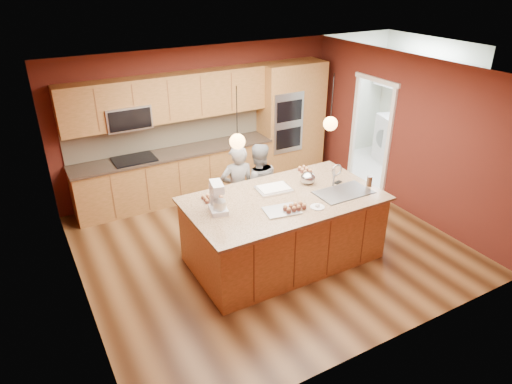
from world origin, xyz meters
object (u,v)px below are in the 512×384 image
island (284,228)px  mixing_bowl (308,178)px  person_right (258,186)px  stand_mixer (217,199)px  person_left (238,190)px

island → mixing_bowl: size_ratio=12.17×
person_right → stand_mixer: bearing=56.4°
island → person_left: person_left is taller
stand_mixer → mixing_bowl: 1.55m
stand_mixer → island: bearing=6.4°
person_left → mixing_bowl: person_left is taller
island → person_right: bearing=82.8°
person_right → stand_mixer: 1.54m
island → person_left: 1.08m
mixing_bowl → island: bearing=-157.3°
person_left → stand_mixer: person_left is taller
person_right → island: bearing=99.8°
person_left → person_right: bearing=-169.3°
person_right → mixing_bowl: 0.98m
stand_mixer → mixing_bowl: (1.55, 0.13, -0.09)m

